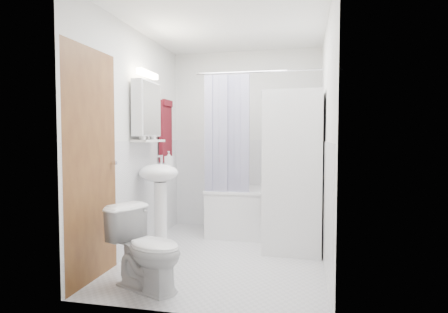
% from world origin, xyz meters
% --- Properties ---
extents(floor, '(2.60, 2.60, 0.00)m').
position_xyz_m(floor, '(0.00, 0.00, 0.00)').
color(floor, silver).
rests_on(floor, ground).
extents(room_walls, '(2.60, 2.60, 2.60)m').
position_xyz_m(room_walls, '(0.00, 0.00, 1.49)').
color(room_walls, silver).
rests_on(room_walls, ground).
extents(wainscot, '(1.98, 2.58, 2.58)m').
position_xyz_m(wainscot, '(0.00, 0.29, 0.60)').
color(wainscot, white).
rests_on(wainscot, ground).
extents(door, '(0.05, 2.00, 2.00)m').
position_xyz_m(door, '(-0.95, -0.55, 1.00)').
color(door, brown).
rests_on(door, ground).
extents(bathtub, '(1.54, 0.73, 0.59)m').
position_xyz_m(bathtub, '(0.38, 0.92, 0.32)').
color(bathtub, white).
rests_on(bathtub, ground).
extents(tub_spout, '(0.04, 0.12, 0.04)m').
position_xyz_m(tub_spout, '(0.58, 1.25, 0.91)').
color(tub_spout, silver).
rests_on(tub_spout, room_walls).
extents(curtain_rod, '(1.72, 0.02, 0.02)m').
position_xyz_m(curtain_rod, '(0.38, 0.61, 2.00)').
color(curtain_rod, silver).
rests_on(curtain_rod, room_walls).
extents(shower_curtain, '(0.55, 0.02, 1.45)m').
position_xyz_m(shower_curtain, '(-0.11, 0.61, 1.25)').
color(shower_curtain, '#18154C').
rests_on(shower_curtain, curtain_rod).
extents(sink, '(0.44, 0.37, 1.04)m').
position_xyz_m(sink, '(-0.75, 0.07, 0.70)').
color(sink, white).
rests_on(sink, ground).
extents(medicine_cabinet, '(0.13, 0.50, 0.71)m').
position_xyz_m(medicine_cabinet, '(-0.90, 0.10, 1.57)').
color(medicine_cabinet, white).
rests_on(medicine_cabinet, room_walls).
extents(shelf, '(0.18, 0.54, 0.02)m').
position_xyz_m(shelf, '(-0.89, 0.10, 1.20)').
color(shelf, silver).
rests_on(shelf, room_walls).
extents(shower_caddy, '(0.22, 0.06, 0.02)m').
position_xyz_m(shower_caddy, '(0.63, 1.24, 1.15)').
color(shower_caddy, silver).
rests_on(shower_caddy, room_walls).
extents(towel, '(0.07, 0.33, 0.80)m').
position_xyz_m(towel, '(-0.94, 0.75, 1.33)').
color(towel, maroon).
rests_on(towel, room_walls).
extents(washer_dryer, '(0.65, 0.64, 1.73)m').
position_xyz_m(washer_dryer, '(0.68, 0.38, 0.86)').
color(washer_dryer, white).
rests_on(washer_dryer, ground).
extents(toilet, '(0.77, 0.62, 0.66)m').
position_xyz_m(toilet, '(-0.45, -0.95, 0.33)').
color(toilet, white).
rests_on(toilet, ground).
extents(soap_pump, '(0.08, 0.17, 0.08)m').
position_xyz_m(soap_pump, '(-0.71, 0.25, 0.95)').
color(soap_pump, gray).
rests_on(soap_pump, sink).
extents(shelf_bottle, '(0.07, 0.18, 0.07)m').
position_xyz_m(shelf_bottle, '(-0.89, -0.05, 1.25)').
color(shelf_bottle, gray).
rests_on(shelf_bottle, shelf).
extents(shelf_cup, '(0.10, 0.09, 0.10)m').
position_xyz_m(shelf_cup, '(-0.89, 0.22, 1.26)').
color(shelf_cup, gray).
rests_on(shelf_cup, shelf).
extents(shampoo_a, '(0.13, 0.17, 0.13)m').
position_xyz_m(shampoo_a, '(0.35, 1.24, 1.23)').
color(shampoo_a, gray).
rests_on(shampoo_a, shower_caddy).
extents(shampoo_b, '(0.08, 0.21, 0.08)m').
position_xyz_m(shampoo_b, '(0.47, 1.24, 1.20)').
color(shampoo_b, '#2A53A8').
rests_on(shampoo_b, shower_caddy).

